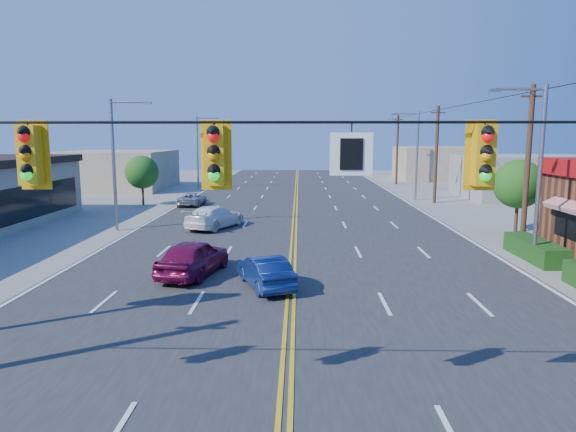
{
  "coord_description": "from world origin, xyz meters",
  "views": [
    {
      "loc": [
        0.29,
        -9.06,
        5.75
      ],
      "look_at": [
        -0.21,
        13.89,
        2.2
      ],
      "focal_mm": 32.0,
      "sensor_mm": 36.0,
      "label": 1
    }
  ],
  "objects_px": {
    "car_blue": "(265,273)",
    "car_silver": "(192,200)",
    "car_white": "(215,218)",
    "signal_span": "(276,186)",
    "car_magenta": "(193,259)"
  },
  "relations": [
    {
      "from": "car_blue",
      "to": "car_silver",
      "type": "bearing_deg",
      "value": -92.92
    },
    {
      "from": "car_blue",
      "to": "car_white",
      "type": "bearing_deg",
      "value": -93.65
    },
    {
      "from": "car_white",
      "to": "signal_span",
      "type": "bearing_deg",
      "value": 125.44
    },
    {
      "from": "car_magenta",
      "to": "car_white",
      "type": "relative_size",
      "value": 0.92
    },
    {
      "from": "signal_span",
      "to": "car_white",
      "type": "distance_m",
      "value": 23.65
    },
    {
      "from": "car_blue",
      "to": "car_silver",
      "type": "height_order",
      "value": "car_blue"
    },
    {
      "from": "car_magenta",
      "to": "car_blue",
      "type": "relative_size",
      "value": 1.18
    },
    {
      "from": "car_blue",
      "to": "signal_span",
      "type": "bearing_deg",
      "value": 74.07
    },
    {
      "from": "signal_span",
      "to": "car_magenta",
      "type": "height_order",
      "value": "signal_span"
    },
    {
      "from": "signal_span",
      "to": "car_blue",
      "type": "relative_size",
      "value": 6.5
    },
    {
      "from": "signal_span",
      "to": "car_white",
      "type": "xyz_separation_m",
      "value": [
        -4.9,
        22.76,
        -4.18
      ]
    },
    {
      "from": "signal_span",
      "to": "car_magenta",
      "type": "relative_size",
      "value": 5.5
    },
    {
      "from": "car_white",
      "to": "car_silver",
      "type": "bearing_deg",
      "value": -47.72
    },
    {
      "from": "car_blue",
      "to": "car_white",
      "type": "height_order",
      "value": "car_white"
    },
    {
      "from": "car_magenta",
      "to": "car_blue",
      "type": "distance_m",
      "value": 3.51
    }
  ]
}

